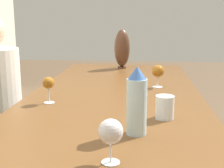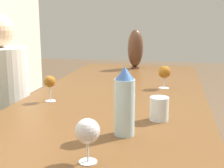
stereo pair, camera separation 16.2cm
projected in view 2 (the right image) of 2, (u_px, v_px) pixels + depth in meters
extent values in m
cube|color=brown|center=(108.00, 111.00, 1.55)|extent=(2.86, 0.99, 0.04)
cylinder|color=brown|center=(182.00, 111.00, 2.83)|extent=(0.07, 0.07, 0.71)
cylinder|color=brown|center=(97.00, 106.00, 2.99)|extent=(0.07, 0.07, 0.71)
cylinder|color=#ADCCD6|center=(124.00, 107.00, 1.17)|extent=(0.08, 0.08, 0.22)
cone|color=#33599E|center=(125.00, 73.00, 1.15)|extent=(0.07, 0.07, 0.05)
cylinder|color=silver|center=(159.00, 109.00, 1.35)|extent=(0.08, 0.08, 0.10)
cylinder|color=#4C2D1E|center=(135.00, 68.00, 2.72)|extent=(0.07, 0.07, 0.01)
ellipsoid|color=#4C2D1E|center=(135.00, 48.00, 2.69)|extent=(0.13, 0.13, 0.32)
cylinder|color=silver|center=(51.00, 101.00, 1.67)|extent=(0.06, 0.06, 0.00)
cylinder|color=silver|center=(50.00, 94.00, 1.66)|extent=(0.01, 0.01, 0.08)
sphere|color=#995B19|center=(50.00, 81.00, 1.64)|extent=(0.06, 0.06, 0.06)
cylinder|color=silver|center=(88.00, 162.00, 0.97)|extent=(0.06, 0.06, 0.00)
cylinder|color=silver|center=(88.00, 151.00, 0.96)|extent=(0.01, 0.01, 0.07)
sphere|color=silver|center=(87.00, 131.00, 0.95)|extent=(0.08, 0.08, 0.08)
cylinder|color=silver|center=(164.00, 88.00, 1.97)|extent=(0.07, 0.07, 0.00)
cylinder|color=silver|center=(164.00, 83.00, 1.96)|extent=(0.01, 0.01, 0.07)
sphere|color=#995B19|center=(164.00, 72.00, 1.95)|extent=(0.08, 0.08, 0.08)
cube|color=brown|center=(5.00, 135.00, 2.04)|extent=(0.44, 0.44, 0.04)
cylinder|color=brown|center=(45.00, 157.00, 2.23)|extent=(0.04, 0.04, 0.41)
cube|color=#2D2D38|center=(15.00, 165.00, 2.07)|extent=(0.26, 0.19, 0.45)
cylinder|color=beige|center=(1.00, 91.00, 1.98)|extent=(0.35, 0.35, 0.55)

